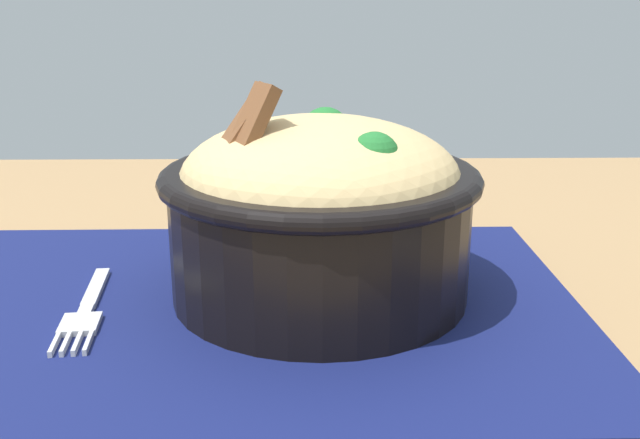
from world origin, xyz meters
name	(u,v)px	position (x,y,z in m)	size (l,w,h in m)	color
table	(211,422)	(0.00, 0.00, 0.67)	(1.13, 0.88, 0.74)	#99754C
placemat	(232,305)	(-0.01, -0.02, 0.74)	(0.44, 0.30, 0.00)	#11194C
bowl	(320,205)	(-0.07, -0.04, 0.80)	(0.20, 0.20, 0.14)	black
fork	(86,311)	(0.07, -0.01, 0.74)	(0.03, 0.12, 0.00)	beige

